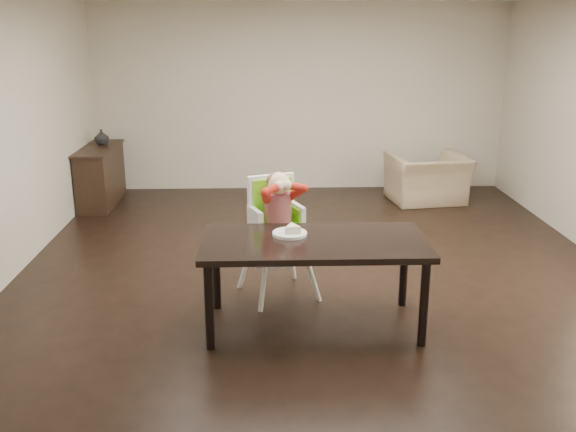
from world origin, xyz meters
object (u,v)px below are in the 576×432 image
Objects in this scene: armchair at (428,171)px; sideboard at (101,176)px; dining_table at (314,249)px; high_chair at (277,209)px.

sideboard is at bearing -8.70° from armchair.
armchair reaches higher than dining_table.
high_chair is (-0.29, 0.67, 0.15)m from dining_table.
sideboard reaches higher than dining_table.
sideboard is at bearing 106.04° from high_chair.
dining_table is at bearing -87.65° from high_chair.
high_chair is 1.13× the size of armchair.
dining_table is at bearing -55.22° from sideboard.
dining_table is 1.76× the size of armchair.
high_chair is 3.96m from sideboard.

